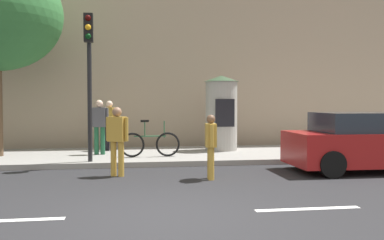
# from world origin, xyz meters

# --- Properties ---
(ground_plane) EXTENTS (80.00, 80.00, 0.00)m
(ground_plane) POSITION_xyz_m (0.00, 0.00, 0.00)
(ground_plane) COLOR #232326
(sidewalk_curb) EXTENTS (36.00, 4.00, 0.15)m
(sidewalk_curb) POSITION_xyz_m (0.00, 7.00, 0.07)
(sidewalk_curb) COLOR gray
(sidewalk_curb) RESTS_ON ground_plane
(lane_markings) EXTENTS (25.80, 0.16, 0.01)m
(lane_markings) POSITION_xyz_m (-0.00, 0.00, 0.00)
(lane_markings) COLOR silver
(lane_markings) RESTS_ON ground_plane
(building_backdrop) EXTENTS (36.00, 5.00, 9.94)m
(building_backdrop) POSITION_xyz_m (0.00, 12.00, 4.97)
(building_backdrop) COLOR tan
(building_backdrop) RESTS_ON ground_plane
(traffic_light) EXTENTS (0.24, 0.45, 3.96)m
(traffic_light) POSITION_xyz_m (-1.53, 5.24, 2.83)
(traffic_light) COLOR black
(traffic_light) RESTS_ON sidewalk_curb
(poster_column) EXTENTS (1.16, 1.16, 2.50)m
(poster_column) POSITION_xyz_m (2.61, 7.59, 1.42)
(poster_column) COLOR #9E9B93
(poster_column) RESTS_ON sidewalk_curb
(pedestrian_in_light_jacket) EXTENTS (0.28, 0.59, 1.48)m
(pedestrian_in_light_jacket) POSITION_xyz_m (1.35, 3.00, 0.85)
(pedestrian_in_light_jacket) COLOR #B78C33
(pedestrian_in_light_jacket) RESTS_ON ground_plane
(pedestrian_with_backpack) EXTENTS (0.53, 0.39, 1.65)m
(pedestrian_with_backpack) POSITION_xyz_m (-0.77, 3.73, 0.96)
(pedestrian_with_backpack) COLOR #B78C33
(pedestrian_with_backpack) RESTS_ON ground_plane
(pedestrian_with_bag) EXTENTS (0.50, 0.40, 1.66)m
(pedestrian_with_bag) POSITION_xyz_m (-1.10, 7.99, 1.11)
(pedestrian_with_bag) COLOR black
(pedestrian_with_bag) RESTS_ON sidewalk_curb
(pedestrian_tallest) EXTENTS (0.56, 0.28, 1.68)m
(pedestrian_tallest) POSITION_xyz_m (-1.37, 6.95, 1.13)
(pedestrian_tallest) COLOR #1E5938
(pedestrian_tallest) RESTS_ON sidewalk_curb
(bicycle_leaning) EXTENTS (1.77, 0.11, 1.09)m
(bicycle_leaning) POSITION_xyz_m (0.14, 6.13, 0.54)
(bicycle_leaning) COLOR black
(bicycle_leaning) RESTS_ON sidewalk_curb
(parked_car_red) EXTENTS (4.25, 1.95, 1.50)m
(parked_car_red) POSITION_xyz_m (5.61, 3.56, 0.73)
(parked_car_red) COLOR maroon
(parked_car_red) RESTS_ON ground_plane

